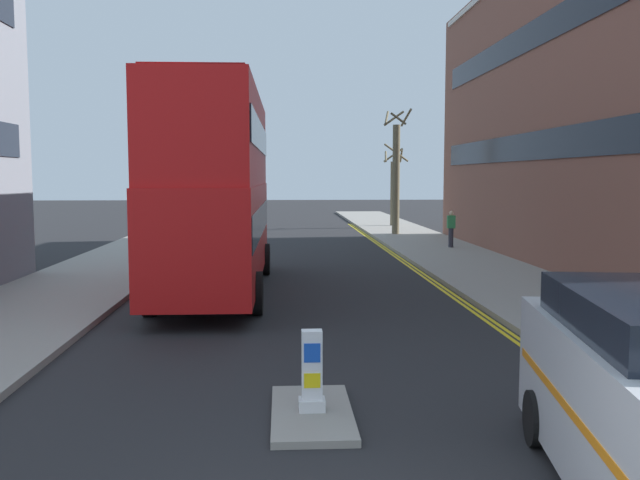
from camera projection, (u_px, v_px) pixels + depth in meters
The scene contains 10 objects.
sidewalk_right at pixel (501, 279), 21.36m from camera, with size 4.00×80.00×0.14m, color gray.
sidewalk_left at pixel (80, 283), 20.61m from camera, with size 4.00×80.00×0.14m, color gray.
kerb_line_outer at pixel (451, 292), 19.25m from camera, with size 0.10×56.00×0.01m, color yellow.
kerb_line_inner at pixel (446, 293), 19.25m from camera, with size 0.10×56.00×0.01m, color yellow.
traffic_island at pixel (312, 414), 9.29m from camera, with size 1.10×2.20×0.10m, color gray.
keep_left_bollard at pixel (312, 374), 9.24m from camera, with size 0.36×0.28×1.11m.
double_decker_bus_away at pixel (216, 185), 19.15m from camera, with size 2.87×10.83×5.64m.
pedestrian_far at pixel (451, 228), 30.15m from camera, with size 0.34×0.22×1.62m.
street_tree_near at pixel (396, 175), 37.00m from camera, with size 1.50×1.26×6.76m.
street_tree_mid at pixel (393, 187), 43.40m from camera, with size 1.58×1.67×5.19m.
Camera 1 is at (-0.41, -4.79, 3.28)m, focal length 38.20 mm.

